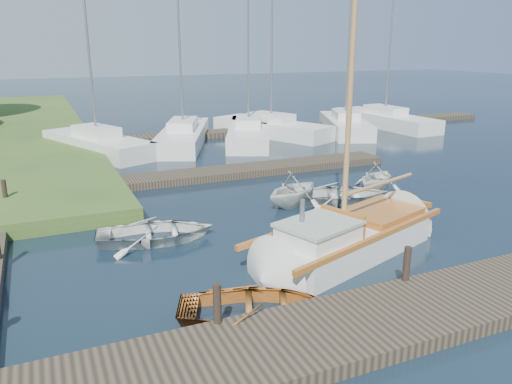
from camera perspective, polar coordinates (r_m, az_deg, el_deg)
name	(u,v)px	position (r m, az deg, el deg)	size (l,w,h in m)	color
ground	(256,230)	(15.23, 0.00, -4.33)	(160.00, 160.00, 0.00)	black
near_dock	(378,321)	(10.48, 13.74, -14.15)	(18.00, 2.20, 0.30)	black
far_dock	(238,171)	(21.65, -2.08, 2.40)	(14.00, 1.60, 0.30)	black
pontoon	(297,128)	(33.43, 4.70, 7.35)	(30.00, 1.60, 0.30)	black
mooring_post_1	(217,304)	(9.70, -4.45, -12.61)	(0.16, 0.16, 0.80)	black
mooring_post_2	(407,263)	(11.78, 16.85, -7.83)	(0.16, 0.16, 0.80)	black
mooring_post_5	(5,191)	(18.68, -26.79, 0.06)	(0.16, 0.16, 0.80)	black
sailboat	(351,240)	(13.78, 10.76, -5.39)	(7.40, 4.20, 9.83)	silver
dinghy	(259,303)	(10.44, 0.33, -12.56)	(2.36, 3.30, 0.68)	#974D16
tender_a	(155,229)	(14.59, -11.42, -4.18)	(2.36, 3.31, 0.69)	silver
tender_b	(294,186)	(17.43, 4.33, 0.66)	(2.21, 2.56, 1.35)	silver
tender_c	(340,192)	(18.02, 9.57, -0.02)	(2.53, 3.54, 0.73)	silver
tender_d	(377,174)	(19.81, 13.66, 1.98)	(2.01, 2.32, 1.22)	silver
marina_boat_0	(97,142)	(27.20, -17.71, 5.42)	(5.07, 7.94, 9.96)	silver
marina_boat_1	(183,134)	(28.60, -8.32, 6.54)	(5.38, 8.88, 11.24)	silver
marina_boat_2	(249,131)	(29.36, -0.86, 6.98)	(5.44, 8.67, 11.57)	silver
marina_boat_3	(271,127)	(31.02, 1.73, 7.48)	(5.32, 8.19, 11.21)	silver
marina_boat_4	(345,124)	(32.73, 10.14, 7.70)	(4.92, 7.83, 10.71)	silver
marina_boat_5	(385,118)	(35.71, 14.51, 8.15)	(2.64, 8.74, 11.07)	silver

